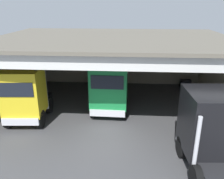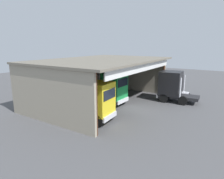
{
  "view_description": "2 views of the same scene",
  "coord_description": "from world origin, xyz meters",
  "px_view_note": "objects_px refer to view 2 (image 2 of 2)",
  "views": [
    {
      "loc": [
        1.05,
        -11.59,
        7.34
      ],
      "look_at": [
        0.0,
        3.64,
        1.74
      ],
      "focal_mm": 37.67,
      "sensor_mm": 36.0,
      "label": 1
    },
    {
      "loc": [
        -18.91,
        -8.49,
        6.86
      ],
      "look_at": [
        0.0,
        3.64,
        1.74
      ],
      "focal_mm": 31.91,
      "sensor_mm": 36.0,
      "label": 2
    }
  ],
  "objects_px": {
    "truck_yellow_yard_outside": "(97,102)",
    "oil_drum": "(66,98)",
    "tool_cart": "(107,86)",
    "truck_green_left_bay": "(112,88)",
    "truck_black_center_left_bay": "(172,86)"
  },
  "relations": [
    {
      "from": "truck_yellow_yard_outside",
      "to": "truck_green_left_bay",
      "type": "bearing_deg",
      "value": -165.96
    },
    {
      "from": "truck_yellow_yard_outside",
      "to": "truck_black_center_left_bay",
      "type": "distance_m",
      "value": 11.07
    },
    {
      "from": "oil_drum",
      "to": "truck_yellow_yard_outside",
      "type": "bearing_deg",
      "value": -114.49
    },
    {
      "from": "truck_yellow_yard_outside",
      "to": "oil_drum",
      "type": "xyz_separation_m",
      "value": [
        3.31,
        7.27,
        -1.45
      ]
    },
    {
      "from": "tool_cart",
      "to": "oil_drum",
      "type": "bearing_deg",
      "value": 176.67
    },
    {
      "from": "oil_drum",
      "to": "truck_black_center_left_bay",
      "type": "bearing_deg",
      "value": -57.02
    },
    {
      "from": "truck_black_center_left_bay",
      "to": "oil_drum",
      "type": "distance_m",
      "value": 13.17
    },
    {
      "from": "truck_green_left_bay",
      "to": "tool_cart",
      "type": "height_order",
      "value": "truck_green_left_bay"
    },
    {
      "from": "truck_green_left_bay",
      "to": "truck_black_center_left_bay",
      "type": "height_order",
      "value": "truck_green_left_bay"
    },
    {
      "from": "truck_yellow_yard_outside",
      "to": "oil_drum",
      "type": "height_order",
      "value": "truck_yellow_yard_outside"
    },
    {
      "from": "truck_yellow_yard_outside",
      "to": "truck_green_left_bay",
      "type": "relative_size",
      "value": 0.95
    },
    {
      "from": "oil_drum",
      "to": "truck_green_left_bay",
      "type": "bearing_deg",
      "value": -71.32
    },
    {
      "from": "truck_yellow_yard_outside",
      "to": "tool_cart",
      "type": "distance_m",
      "value": 13.5
    },
    {
      "from": "truck_yellow_yard_outside",
      "to": "oil_drum",
      "type": "relative_size",
      "value": 5.41
    },
    {
      "from": "truck_black_center_left_bay",
      "to": "truck_green_left_bay",
      "type": "bearing_deg",
      "value": 130.57
    }
  ]
}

